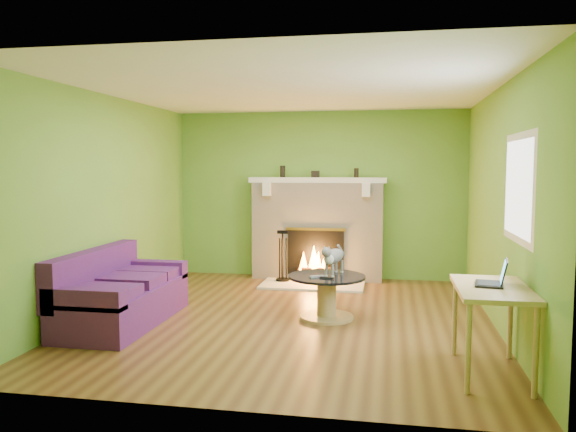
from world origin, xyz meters
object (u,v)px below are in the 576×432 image
(coffee_table, at_px, (327,294))
(cat, at_px, (334,259))
(sofa, at_px, (119,295))
(desk, at_px, (492,297))

(coffee_table, bearing_deg, cat, 32.01)
(sofa, height_order, desk, sofa)
(sofa, relative_size, coffee_table, 2.06)
(coffee_table, height_order, cat, cat)
(sofa, xyz_separation_m, cat, (2.34, 0.65, 0.36))
(sofa, distance_m, cat, 2.46)
(sofa, relative_size, cat, 3.16)
(cat, bearing_deg, sofa, -147.60)
(coffee_table, xyz_separation_m, cat, (0.08, 0.05, 0.39))
(sofa, relative_size, desk, 1.80)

